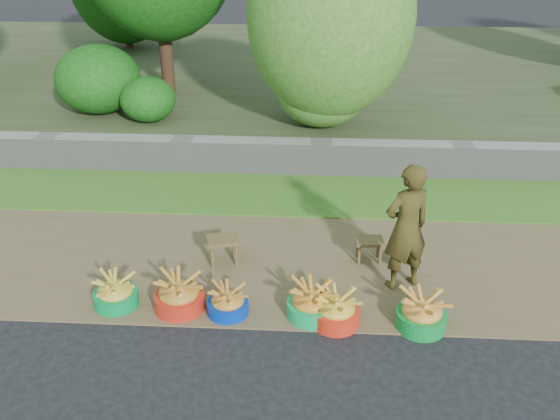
# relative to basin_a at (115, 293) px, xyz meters

# --- Properties ---
(ground_plane) EXTENTS (120.00, 120.00, 0.00)m
(ground_plane) POSITION_rel_basin_a_xyz_m (2.24, -0.34, -0.16)
(ground_plane) COLOR black
(ground_plane) RESTS_ON ground
(dirt_shoulder) EXTENTS (80.00, 2.50, 0.02)m
(dirt_shoulder) POSITION_rel_basin_a_xyz_m (2.24, 0.91, -0.15)
(dirt_shoulder) COLOR brown
(dirt_shoulder) RESTS_ON ground
(grass_verge) EXTENTS (80.00, 1.50, 0.04)m
(grass_verge) POSITION_rel_basin_a_xyz_m (2.24, 2.91, -0.14)
(grass_verge) COLOR #3B6F21
(grass_verge) RESTS_ON ground
(retaining_wall) EXTENTS (80.00, 0.35, 0.55)m
(retaining_wall) POSITION_rel_basin_a_xyz_m (2.24, 3.76, 0.11)
(retaining_wall) COLOR gray
(retaining_wall) RESTS_ON ground
(earth_bank) EXTENTS (80.00, 10.00, 0.50)m
(earth_bank) POSITION_rel_basin_a_xyz_m (2.24, 8.66, 0.09)
(earth_bank) COLOR #374124
(earth_bank) RESTS_ON ground
(basin_a) EXTENTS (0.49, 0.49, 0.37)m
(basin_a) POSITION_rel_basin_a_xyz_m (0.00, 0.00, 0.00)
(basin_a) COLOR #00883E
(basin_a) RESTS_ON ground
(basin_b) EXTENTS (0.55, 0.55, 0.41)m
(basin_b) POSITION_rel_basin_a_xyz_m (0.71, -0.03, 0.02)
(basin_b) COLOR red
(basin_b) RESTS_ON ground
(basin_c) EXTENTS (0.45, 0.45, 0.34)m
(basin_c) POSITION_rel_basin_a_xyz_m (1.25, -0.08, -0.01)
(basin_c) COLOR #032DA4
(basin_c) RESTS_ON ground
(basin_d) EXTENTS (0.53, 0.53, 0.40)m
(basin_d) POSITION_rel_basin_a_xyz_m (2.15, -0.08, 0.01)
(basin_d) COLOR #0D9C50
(basin_d) RESTS_ON ground
(basin_e) EXTENTS (0.50, 0.50, 0.37)m
(basin_e) POSITION_rel_basin_a_xyz_m (2.41, -0.18, 0.00)
(basin_e) COLOR red
(basin_e) RESTS_ON ground
(basin_f) EXTENTS (0.53, 0.53, 0.39)m
(basin_f) POSITION_rel_basin_a_xyz_m (3.29, -0.19, 0.01)
(basin_f) COLOR #0A812F
(basin_f) RESTS_ON ground
(stool_left) EXTENTS (0.44, 0.38, 0.33)m
(stool_left) POSITION_rel_basin_a_xyz_m (1.06, 0.94, 0.12)
(stool_left) COLOR brown
(stool_left) RESTS_ON dirt_shoulder
(stool_right) EXTENTS (0.35, 0.27, 0.29)m
(stool_right) POSITION_rel_basin_a_xyz_m (2.83, 1.09, 0.09)
(stool_right) COLOR brown
(stool_right) RESTS_ON dirt_shoulder
(vendor_woman) EXTENTS (0.65, 0.56, 1.51)m
(vendor_woman) POSITION_rel_basin_a_xyz_m (3.17, 0.57, 0.61)
(vendor_woman) COLOR black
(vendor_woman) RESTS_ON dirt_shoulder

